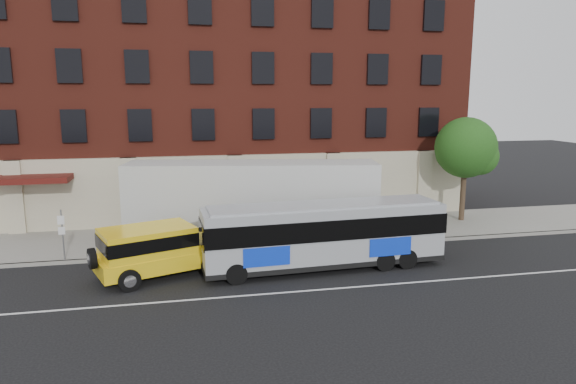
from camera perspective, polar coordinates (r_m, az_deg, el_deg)
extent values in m
plane|color=black|center=(19.92, -2.15, -11.76)|extent=(120.00, 120.00, 0.00)
cube|color=gray|center=(28.35, -5.20, -4.77)|extent=(60.00, 6.00, 0.15)
cube|color=gray|center=(25.49, -4.42, -6.53)|extent=(60.00, 0.25, 0.15)
cube|color=silver|center=(20.38, -2.39, -11.22)|extent=(60.00, 0.12, 0.01)
cube|color=maroon|center=(35.30, -6.94, 10.67)|extent=(30.00, 10.00, 15.00)
cube|color=#B2AB8D|center=(30.66, -5.88, 0.37)|extent=(30.00, 0.35, 4.00)
cube|color=#45100C|center=(30.55, -26.73, 1.33)|extent=(4.20, 2.20, 0.30)
cube|color=#B2AB8D|center=(31.71, -27.97, -0.49)|extent=(0.90, 0.55, 4.00)
cube|color=#B2AB8D|center=(30.56, -17.12, -0.09)|extent=(0.90, 0.55, 4.00)
cube|color=#B2AB8D|center=(30.56, -5.86, 0.33)|extent=(0.90, 0.55, 4.00)
cube|color=#B2AB8D|center=(31.72, 4.98, 0.73)|extent=(0.90, 0.55, 4.00)
cube|color=#B2AB8D|center=(33.92, 14.74, 1.06)|extent=(0.90, 0.55, 4.00)
cube|color=black|center=(31.51, -28.93, 6.35)|extent=(1.30, 0.20, 1.80)
cube|color=black|center=(30.67, -22.64, 6.77)|extent=(1.30, 0.20, 1.80)
cube|color=black|center=(30.22, -16.06, 7.12)|extent=(1.30, 0.20, 1.80)
cube|color=black|center=(30.16, -9.37, 7.39)|extent=(1.30, 0.20, 1.80)
cube|color=black|center=(30.51, -2.73, 7.55)|extent=(1.30, 0.20, 1.80)
cube|color=black|center=(31.25, 3.67, 7.61)|extent=(1.30, 0.20, 1.80)
cube|color=black|center=(32.35, 9.71, 7.59)|extent=(1.30, 0.20, 1.80)
cube|color=black|center=(33.79, 15.30, 7.49)|extent=(1.30, 0.20, 1.80)
cube|color=black|center=(30.67, -23.07, 12.73)|extent=(1.30, 0.20, 1.80)
cube|color=black|center=(30.21, -16.38, 13.19)|extent=(1.30, 0.20, 1.80)
cube|color=black|center=(30.16, -9.56, 13.47)|extent=(1.30, 0.20, 1.80)
cube|color=black|center=(30.51, -2.79, 13.56)|extent=(1.30, 0.20, 1.80)
cube|color=black|center=(31.25, 3.75, 13.48)|extent=(1.30, 0.20, 1.80)
cube|color=black|center=(32.35, 9.90, 13.26)|extent=(1.30, 0.20, 1.80)
cube|color=black|center=(33.78, 15.57, 12.91)|extent=(1.30, 0.20, 1.80)
cube|color=black|center=(31.00, -23.52, 18.64)|extent=(1.30, 0.20, 1.80)
cube|color=black|center=(30.54, -16.71, 19.18)|extent=(1.30, 0.20, 1.80)
cube|color=black|center=(30.49, -9.75, 19.48)|extent=(1.30, 0.20, 1.80)
cube|color=black|center=(30.84, -2.84, 19.51)|extent=(1.30, 0.20, 1.80)
cube|color=black|center=(31.57, 3.82, 19.29)|extent=(1.30, 0.20, 1.80)
cube|color=black|center=(32.66, 10.08, 18.87)|extent=(1.30, 0.20, 1.80)
cube|color=black|center=(34.08, 15.85, 18.29)|extent=(1.30, 0.20, 1.80)
cube|color=black|center=(31.42, -25.27, -1.10)|extent=(2.60, 0.15, 2.80)
cube|color=black|center=(30.55, -14.28, -0.71)|extent=(2.60, 0.15, 2.80)
cube|color=black|center=(30.85, -3.08, -0.28)|extent=(2.60, 0.15, 2.80)
cube|color=black|center=(32.28, 7.51, 0.13)|extent=(2.60, 0.15, 2.80)
cylinder|color=slate|center=(25.77, -23.67, -4.52)|extent=(0.07, 0.07, 2.50)
cube|color=silver|center=(25.44, -23.87, -2.86)|extent=(0.30, 0.03, 0.40)
cube|color=silver|center=(25.55, -23.79, -3.95)|extent=(0.30, 0.03, 0.35)
cylinder|color=#39291C|center=(32.77, 18.79, -0.37)|extent=(0.32, 0.32, 3.00)
sphere|color=#1B4112|center=(32.37, 19.09, 4.67)|extent=(3.60, 3.60, 3.60)
sphere|color=#1B4112|center=(32.45, 20.46, 3.71)|extent=(2.20, 2.20, 2.20)
sphere|color=#1B4112|center=(32.46, 17.78, 4.05)|extent=(2.00, 2.00, 2.00)
cube|color=#95999D|center=(22.82, 4.02, -4.65)|extent=(10.78, 2.80, 2.54)
cube|color=black|center=(23.16, 3.98, -7.47)|extent=(10.83, 2.85, 0.22)
cube|color=#95999D|center=(22.51, 4.06, -1.43)|extent=(10.23, 2.51, 0.11)
cube|color=black|center=(22.72, 4.03, -3.63)|extent=(10.86, 2.88, 0.89)
cube|color=#0D31C9|center=(21.16, -2.36, -7.19)|extent=(1.96, 0.14, 0.80)
cube|color=#0D31C9|center=(24.92, 8.99, -4.56)|extent=(1.96, 0.14, 0.80)
cylinder|color=black|center=(21.29, -5.74, -9.03)|extent=(0.90, 0.31, 0.89)
cylinder|color=black|center=(23.17, -6.54, -7.39)|extent=(0.90, 0.31, 0.89)
cylinder|color=black|center=(23.17, 10.69, -7.51)|extent=(0.90, 0.31, 0.89)
cylinder|color=black|center=(24.91, 8.69, -6.15)|extent=(0.90, 0.31, 0.89)
cylinder|color=black|center=(23.64, 13.04, -7.24)|extent=(0.90, 0.31, 0.89)
cylinder|color=black|center=(25.35, 10.92, -5.93)|extent=(0.90, 0.31, 0.89)
cube|color=yellow|center=(22.79, -13.73, -7.20)|extent=(5.80, 3.96, 0.67)
cube|color=yellow|center=(22.36, -15.33, -5.24)|extent=(4.21, 3.33, 1.12)
cube|color=black|center=(22.35, -15.33, -5.10)|extent=(4.27, 3.39, 0.56)
cube|color=yellow|center=(23.25, -9.47, -5.39)|extent=(2.31, 2.57, 0.33)
cube|color=black|center=(23.70, -7.51, -6.15)|extent=(0.68, 1.70, 0.61)
cylinder|color=black|center=(21.98, -20.88, -6.91)|extent=(0.53, 0.88, 0.85)
cylinder|color=black|center=(22.48, -8.58, -8.01)|extent=(0.95, 0.60, 0.89)
cylinder|color=silver|center=(22.48, -8.58, -8.01)|extent=(0.58, 0.48, 0.49)
cylinder|color=black|center=(24.41, -10.66, -6.57)|extent=(0.95, 0.60, 0.89)
cylinder|color=silver|center=(24.41, -10.66, -6.57)|extent=(0.58, 0.48, 0.49)
cylinder|color=black|center=(21.43, -17.19, -9.33)|extent=(0.95, 0.60, 0.89)
cylinder|color=silver|center=(21.43, -17.19, -9.33)|extent=(0.58, 0.48, 0.49)
cylinder|color=black|center=(23.45, -18.60, -7.67)|extent=(0.95, 0.60, 0.89)
cylinder|color=silver|center=(23.45, -18.60, -7.67)|extent=(0.58, 0.48, 0.49)
cube|color=black|center=(26.93, -3.92, -4.46)|extent=(12.99, 4.72, 1.17)
cube|color=beige|center=(26.46, -3.98, -0.02)|extent=(12.99, 4.76, 3.08)
cylinder|color=black|center=(26.40, -14.48, -5.21)|extent=(1.10, 0.48, 1.06)
cylinder|color=black|center=(28.70, -13.42, -3.89)|extent=(1.10, 0.48, 1.06)
cylinder|color=black|center=(26.15, -11.75, -5.25)|extent=(1.10, 0.48, 1.06)
cylinder|color=black|center=(28.47, -10.91, -3.91)|extent=(1.10, 0.48, 1.06)
cylinder|color=black|center=(25.87, 3.79, -5.22)|extent=(1.10, 0.48, 1.06)
cylinder|color=black|center=(28.21, 3.31, -3.87)|extent=(1.10, 0.48, 1.06)
cylinder|color=black|center=(26.02, 6.59, -5.17)|extent=(1.10, 0.48, 1.06)
cylinder|color=black|center=(28.35, 5.88, -3.83)|extent=(1.10, 0.48, 1.06)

